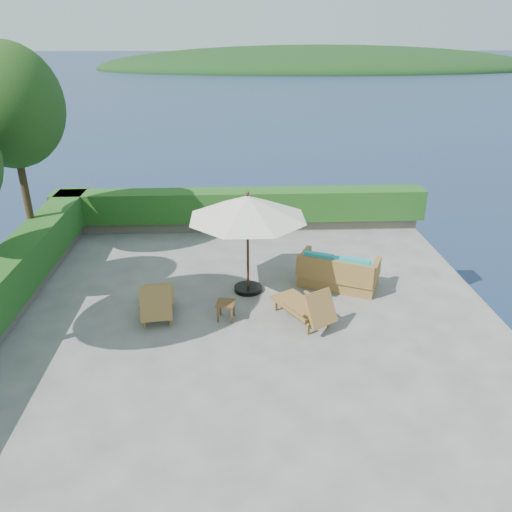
{
  "coord_description": "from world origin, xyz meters",
  "views": [
    {
      "loc": [
        -0.23,
        -10.44,
        6.13
      ],
      "look_at": [
        0.3,
        0.8,
        1.1
      ],
      "focal_mm": 35.0,
      "sensor_mm": 36.0,
      "label": 1
    }
  ],
  "objects_px": {
    "lounge_left": "(157,300)",
    "wicker_loveseat": "(338,273)",
    "side_table": "(226,305)",
    "patio_umbrella": "(248,208)",
    "lounge_right": "(306,306)"
  },
  "relations": [
    {
      "from": "side_table",
      "to": "patio_umbrella",
      "type": "bearing_deg",
      "value": 67.91
    },
    {
      "from": "lounge_left",
      "to": "side_table",
      "type": "height_order",
      "value": "lounge_left"
    },
    {
      "from": "patio_umbrella",
      "to": "wicker_loveseat",
      "type": "bearing_deg",
      "value": 3.17
    },
    {
      "from": "lounge_right",
      "to": "side_table",
      "type": "relative_size",
      "value": 3.73
    },
    {
      "from": "lounge_left",
      "to": "side_table",
      "type": "xyz_separation_m",
      "value": [
        1.62,
        -0.24,
        -0.05
      ]
    },
    {
      "from": "lounge_left",
      "to": "lounge_right",
      "type": "distance_m",
      "value": 3.48
    },
    {
      "from": "lounge_right",
      "to": "wicker_loveseat",
      "type": "distance_m",
      "value": 2.03
    },
    {
      "from": "patio_umbrella",
      "to": "lounge_left",
      "type": "distance_m",
      "value": 3.08
    },
    {
      "from": "patio_umbrella",
      "to": "lounge_right",
      "type": "xyz_separation_m",
      "value": [
        1.28,
        -1.59,
        -1.86
      ]
    },
    {
      "from": "patio_umbrella",
      "to": "lounge_right",
      "type": "distance_m",
      "value": 2.76
    },
    {
      "from": "wicker_loveseat",
      "to": "patio_umbrella",
      "type": "bearing_deg",
      "value": -152.33
    },
    {
      "from": "lounge_left",
      "to": "wicker_loveseat",
      "type": "relative_size",
      "value": 0.79
    },
    {
      "from": "side_table",
      "to": "wicker_loveseat",
      "type": "height_order",
      "value": "wicker_loveseat"
    },
    {
      "from": "lounge_right",
      "to": "side_table",
      "type": "xyz_separation_m",
      "value": [
        -1.84,
        0.2,
        -0.04
      ]
    },
    {
      "from": "patio_umbrella",
      "to": "lounge_right",
      "type": "height_order",
      "value": "patio_umbrella"
    }
  ]
}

